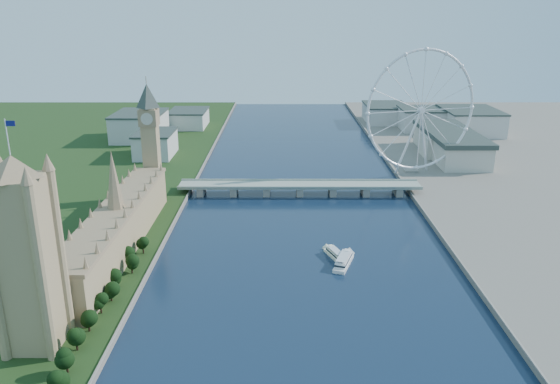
{
  "coord_description": "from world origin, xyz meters",
  "views": [
    {
      "loc": [
        -16.44,
        -175.7,
        157.72
      ],
      "look_at": [
        -17.62,
        210.0,
        31.4
      ],
      "focal_mm": 35.0,
      "sensor_mm": 36.0,
      "label": 1
    }
  ],
  "objects_px": {
    "victoria_tower": "(25,249)",
    "tour_boat_near": "(335,257)",
    "london_eye": "(421,111)",
    "tour_boat_far": "(343,265)"
  },
  "relations": [
    {
      "from": "victoria_tower",
      "to": "tour_boat_near",
      "type": "bearing_deg",
      "value": 34.9
    },
    {
      "from": "victoria_tower",
      "to": "tour_boat_near",
      "type": "distance_m",
      "value": 196.8
    },
    {
      "from": "victoria_tower",
      "to": "tour_boat_near",
      "type": "relative_size",
      "value": 4.14
    },
    {
      "from": "victoria_tower",
      "to": "london_eye",
      "type": "distance_m",
      "value": 393.99
    },
    {
      "from": "victoria_tower",
      "to": "tour_boat_far",
      "type": "height_order",
      "value": "victoria_tower"
    },
    {
      "from": "victoria_tower",
      "to": "london_eye",
      "type": "relative_size",
      "value": 0.9
    },
    {
      "from": "london_eye",
      "to": "tour_boat_near",
      "type": "distance_m",
      "value": 226.61
    },
    {
      "from": "london_eye",
      "to": "tour_boat_near",
      "type": "height_order",
      "value": "london_eye"
    },
    {
      "from": "victoria_tower",
      "to": "tour_boat_near",
      "type": "xyz_separation_m",
      "value": [
        155.1,
        108.2,
        -54.49
      ]
    },
    {
      "from": "london_eye",
      "to": "tour_boat_far",
      "type": "xyz_separation_m",
      "value": [
        -95.49,
        -203.59,
        -67.52
      ]
    }
  ]
}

